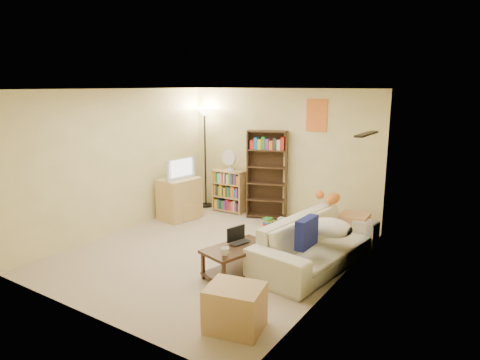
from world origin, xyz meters
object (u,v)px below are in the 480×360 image
object	(u,v)px
laptop	(242,244)
end_cabinet	(235,308)
television	(179,168)
short_bookshelf	(229,191)
tv_stand	(179,199)
floor_lamp	(205,129)
tabby_cat	(331,198)
tall_bookshelf	(267,173)
desk_fan	(229,160)
sofa	(318,242)
side_table	(354,229)
coffee_table	(237,257)
mug	(225,251)

from	to	relation	value
laptop	end_cabinet	distance (m)	1.42
television	end_cabinet	size ratio (longest dim) A/B	1.21
television	short_bookshelf	world-z (taller)	television
tv_stand	end_cabinet	xyz separation A→B (m)	(3.06, -2.64, -0.16)
short_bookshelf	floor_lamp	bearing A→B (deg)	171.90
laptop	short_bookshelf	bearing A→B (deg)	52.02
tabby_cat	laptop	world-z (taller)	tabby_cat
tabby_cat	television	size ratio (longest dim) A/B	0.76
tall_bookshelf	desk_fan	xyz separation A→B (m)	(-0.81, -0.10, 0.19)
tall_bookshelf	desk_fan	bearing A→B (deg)	167.95
sofa	tabby_cat	bearing A→B (deg)	18.61
tv_stand	tall_bookshelf	distance (m)	1.78
television	end_cabinet	bearing A→B (deg)	-123.58
tv_stand	television	world-z (taller)	television
side_table	floor_lamp	bearing A→B (deg)	172.28
television	side_table	bearing A→B (deg)	-73.96
tabby_cat	coffee_table	bearing A→B (deg)	-107.17
mug	television	bearing A→B (deg)	142.07
tall_bookshelf	side_table	xyz separation A→B (m)	(1.90, -0.46, -0.65)
tall_bookshelf	side_table	size ratio (longest dim) A/B	3.39
tall_bookshelf	end_cabinet	size ratio (longest dim) A/B	2.94
tabby_cat	laptop	distance (m)	1.88
tv_stand	end_cabinet	world-z (taller)	tv_stand
sofa	desk_fan	world-z (taller)	desk_fan
end_cabinet	short_bookshelf	bearing A→B (deg)	125.49
tabby_cat	side_table	size ratio (longest dim) A/B	1.06
side_table	tabby_cat	bearing A→B (deg)	-154.61
tv_stand	short_bookshelf	size ratio (longest dim) A/B	0.93
laptop	tabby_cat	bearing A→B (deg)	-4.05
tall_bookshelf	desk_fan	world-z (taller)	tall_bookshelf
tv_stand	short_bookshelf	distance (m)	1.06
sofa	tabby_cat	xyz separation A→B (m)	(-0.18, 0.92, 0.43)
floor_lamp	tv_stand	bearing A→B (deg)	-83.49
tv_stand	tall_bookshelf	world-z (taller)	tall_bookshelf
laptop	television	xyz separation A→B (m)	(-2.37, 1.42, 0.57)
sofa	tabby_cat	size ratio (longest dim) A/B	4.49
coffee_table	tv_stand	distance (m)	2.81
mug	tv_stand	bearing A→B (deg)	142.07
tv_stand	end_cabinet	distance (m)	4.05
desk_fan	short_bookshelf	bearing A→B (deg)	137.71
laptop	end_cabinet	world-z (taller)	end_cabinet
end_cabinet	tabby_cat	bearing A→B (deg)	92.45
sofa	end_cabinet	distance (m)	2.07
coffee_table	end_cabinet	size ratio (longest dim) A/B	1.77
sofa	short_bookshelf	distance (m)	2.99
laptop	end_cabinet	xyz separation A→B (m)	(0.70, -1.22, -0.18)
tabby_cat	short_bookshelf	size ratio (longest dim) A/B	0.62
tabby_cat	tv_stand	bearing A→B (deg)	-173.24
short_bookshelf	side_table	world-z (taller)	short_bookshelf
desk_fan	floor_lamp	world-z (taller)	floor_lamp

